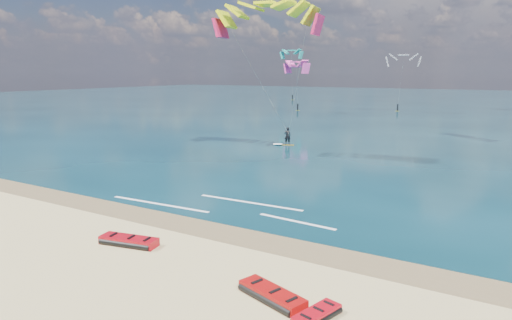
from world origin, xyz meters
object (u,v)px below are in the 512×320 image
at_px(packed_kite_mid, 272,300).
at_px(kitesurfer_main, 278,70).
at_px(packed_kite_left, 129,245).
at_px(packed_kite_right, 317,319).

xyz_separation_m(packed_kite_mid, kitesurfer_main, (-14.13, 26.79, 8.13)).
bearing_deg(packed_kite_left, kitesurfer_main, 91.36).
bearing_deg(packed_kite_mid, kitesurfer_main, 135.98).
xyz_separation_m(packed_kite_left, packed_kite_mid, (8.31, -1.17, 0.00)).
relative_size(packed_kite_left, packed_kite_right, 1.48).
distance_m(packed_kite_mid, packed_kite_right, 1.93).
height_order(packed_kite_left, kitesurfer_main, kitesurfer_main).
bearing_deg(packed_kite_mid, packed_kite_left, -169.82).
bearing_deg(packed_kite_right, packed_kite_mid, 93.60).
relative_size(packed_kite_mid, packed_kite_right, 1.45).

